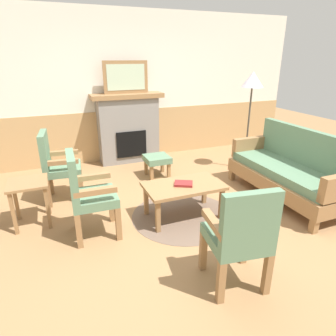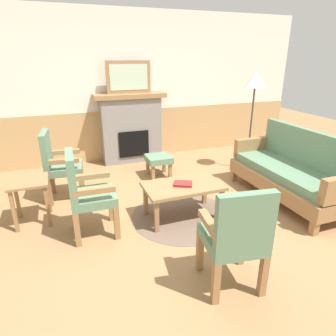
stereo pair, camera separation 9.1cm
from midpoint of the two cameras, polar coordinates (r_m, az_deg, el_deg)
The scene contains 14 objects.
ground_plane at distance 3.78m, azimuth 2.58°, elevation -9.62°, with size 14.00×14.00×0.00m, color #997047.
wall_back at distance 5.76m, azimuth -7.64°, elevation 14.73°, with size 7.20×0.14×2.70m.
fireplace at distance 5.63m, azimuth -6.73°, elevation 7.83°, with size 1.30×0.44×1.28m.
framed_picture at distance 5.50m, azimuth -7.14°, elevation 17.07°, with size 0.80×0.04×0.56m.
couch at distance 4.44m, azimuth 23.15°, elevation -0.84°, with size 0.70×1.80×0.98m.
coffee_table at distance 3.64m, azimuth 3.64°, elevation -4.02°, with size 0.96×0.56×0.44m.
round_rug at distance 3.82m, azimuth 3.51°, elevation -9.23°, with size 1.31×1.31×0.01m, color brown.
book_on_table at distance 3.60m, azimuth 3.65°, elevation -3.08°, with size 0.22×0.16×0.03m, color maroon.
footstool at distance 4.91m, azimuth -1.29°, elevation 1.52°, with size 0.40×0.40×0.36m.
armchair_near_fireplace at distance 3.33m, azimuth -14.88°, elevation -4.28°, with size 0.49×0.49×0.98m.
armchair_by_window_left at distance 4.32m, azimuth -19.97°, elevation 1.02°, with size 0.52×0.52×0.98m.
armchair_front_left at distance 2.56m, azimuth 14.11°, elevation -12.46°, with size 0.54×0.54×0.98m.
side_table at distance 3.85m, azimuth -24.64°, elevation -3.77°, with size 0.44×0.44×0.55m.
floor_lamp_by_couch at distance 5.21m, azimuth 16.99°, elevation 14.93°, with size 0.36×0.36×1.68m.
Camera 2 is at (-1.25, -3.00, 1.92)m, focal length 31.46 mm.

